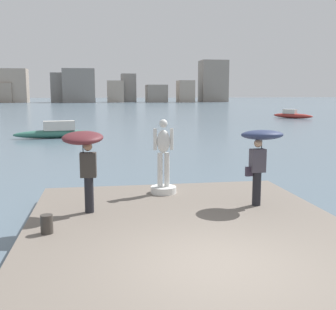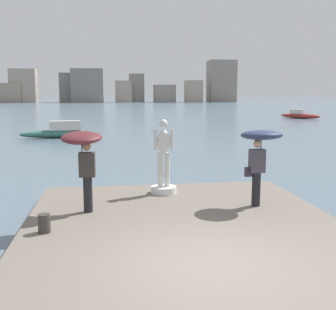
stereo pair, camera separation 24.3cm
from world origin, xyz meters
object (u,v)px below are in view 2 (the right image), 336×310
at_px(boat_near, 300,115).
at_px(mooring_bollard, 44,223).
at_px(onlooker_left, 83,149).
at_px(onlooker_right, 260,145).
at_px(boat_mid, 61,132).
at_px(statue_white_figure, 164,167).

bearing_deg(boat_near, mooring_bollard, -121.31).
relative_size(onlooker_left, onlooker_right, 1.02).
xyz_separation_m(onlooker_right, mooring_bollard, (-5.20, -1.43, -1.38)).
bearing_deg(onlooker_right, boat_mid, 109.09).
relative_size(onlooker_right, boat_mid, 0.35).
bearing_deg(onlooker_left, statue_white_figure, 37.04).
distance_m(mooring_bollard, boat_near, 48.68).
xyz_separation_m(onlooker_left, onlooker_right, (4.44, -0.04, 0.01)).
relative_size(mooring_bollard, boat_mid, 0.07).
bearing_deg(onlooker_right, onlooker_left, 179.53).
bearing_deg(statue_white_figure, boat_near, 59.83).
relative_size(onlooker_left, boat_mid, 0.36).
relative_size(onlooker_right, mooring_bollard, 5.02).
distance_m(boat_near, boat_mid, 33.36).
bearing_deg(statue_white_figure, onlooker_right, -36.41).
xyz_separation_m(onlooker_left, mooring_bollard, (-0.76, -1.47, -1.37)).
height_order(onlooker_right, boat_mid, onlooker_right).
distance_m(statue_white_figure, boat_near, 44.52).
xyz_separation_m(onlooker_left, boat_mid, (-2.89, 21.13, -1.52)).
xyz_separation_m(onlooker_right, boat_near, (20.10, 40.16, -1.57)).
distance_m(onlooker_left, mooring_bollard, 2.14).
relative_size(statue_white_figure, mooring_bollard, 5.42).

